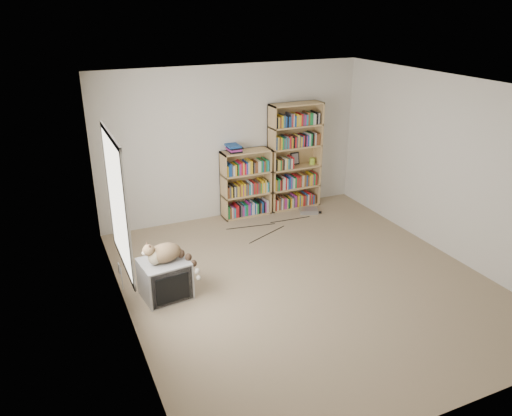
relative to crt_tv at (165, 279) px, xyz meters
name	(u,v)px	position (x,y,z in m)	size (l,w,h in m)	color
floor	(305,281)	(1.75, -0.40, -0.24)	(4.50, 5.00, 0.01)	tan
wall_back	(233,143)	(1.75, 2.10, 1.01)	(4.50, 0.02, 2.50)	beige
wall_front	(466,293)	(1.75, -2.90, 1.01)	(4.50, 0.02, 2.50)	beige
wall_left	(121,223)	(-0.50, -0.40, 1.01)	(0.02, 5.00, 2.50)	beige
wall_right	(450,168)	(4.00, -0.40, 1.01)	(0.02, 5.00, 2.50)	beige
ceiling	(313,87)	(1.75, -0.40, 2.26)	(4.50, 5.00, 0.02)	white
window	(117,203)	(-0.48, -0.20, 1.16)	(0.02, 1.22, 1.52)	white
crt_tv	(165,279)	(0.00, 0.00, 0.00)	(0.61, 0.56, 0.49)	#9B9C9E
cat	(169,255)	(0.07, -0.04, 0.33)	(0.66, 0.45, 0.50)	#392A17
bookcase_tall	(294,159)	(2.83, 1.96, 0.63)	(0.92, 0.30, 1.84)	tan
bookcase_short	(246,186)	(1.91, 1.96, 0.28)	(0.83, 0.30, 1.14)	tan
book_stack	(234,148)	(1.71, 1.96, 0.95)	(0.21, 0.27, 0.12)	red
green_mug	(312,161)	(3.17, 1.94, 0.56)	(0.10, 0.10, 0.11)	#98BE36
framed_print	(295,158)	(2.88, 2.04, 0.62)	(0.16, 0.01, 0.22)	black
dvd_player	(309,211)	(2.94, 1.58, -0.21)	(0.31, 0.22, 0.07)	#A0A0A4
wall_outlet	(119,268)	(-0.48, 0.34, 0.08)	(0.01, 0.08, 0.13)	silver
floor_cables	(271,227)	(2.08, 1.30, -0.24)	(1.20, 0.70, 0.01)	black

